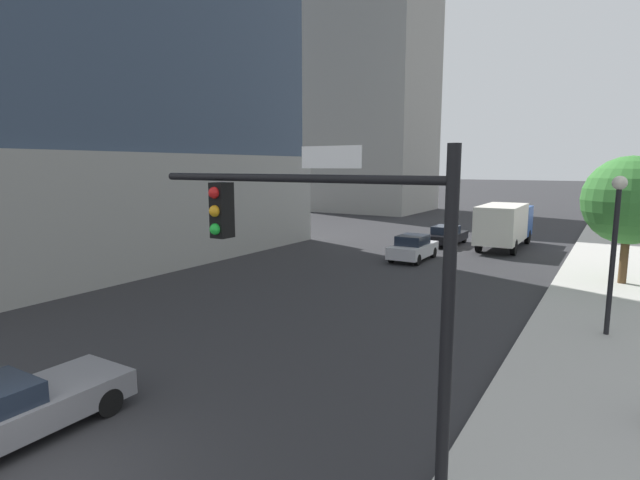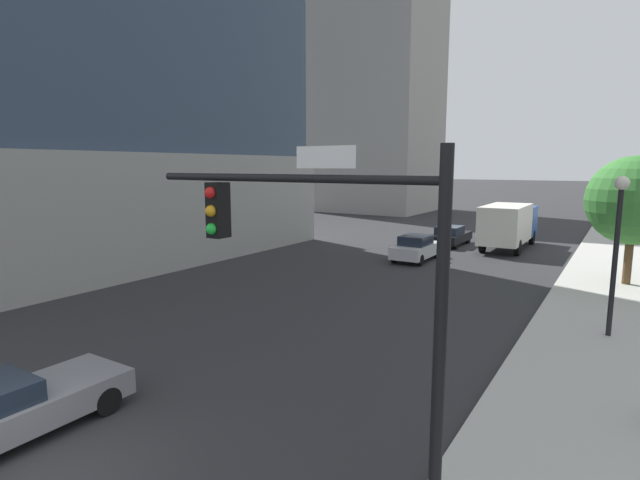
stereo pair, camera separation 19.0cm
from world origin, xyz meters
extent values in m
cube|color=#B2AFA8|center=(8.62, 20.00, 0.07)|extent=(5.30, 120.00, 0.15)
cube|color=gray|center=(-21.26, 14.02, 3.14)|extent=(19.13, 26.83, 6.27)
cube|color=#9E9B93|center=(-19.33, 52.81, 16.92)|extent=(14.74, 12.61, 33.84)
cube|color=gold|center=(-14.91, 49.03, 21.36)|extent=(0.90, 0.90, 42.72)
cylinder|color=black|center=(6.37, 2.86, 3.04)|extent=(0.20, 0.20, 5.79)
cylinder|color=black|center=(3.50, 2.86, 5.41)|extent=(5.74, 0.14, 0.14)
cube|color=black|center=(1.97, 2.86, 4.79)|extent=(0.32, 0.36, 1.05)
sphere|color=red|center=(1.97, 2.67, 5.13)|extent=(0.22, 0.22, 0.22)
sphere|color=orange|center=(1.97, 2.67, 4.79)|extent=(0.22, 0.22, 0.22)
sphere|color=green|center=(1.97, 2.67, 4.45)|extent=(0.22, 0.22, 0.22)
cube|color=white|center=(4.36, 2.86, 5.76)|extent=(1.10, 0.04, 0.36)
cylinder|color=black|center=(8.37, 14.01, 2.53)|extent=(0.16, 0.16, 4.76)
sphere|color=silver|center=(8.37, 14.01, 5.09)|extent=(0.44, 0.44, 0.44)
cylinder|color=brown|center=(8.79, 22.58, 1.33)|extent=(0.36, 0.36, 2.37)
sphere|color=#387F33|center=(8.79, 22.58, 4.05)|extent=(4.07, 4.07, 4.07)
cube|color=slate|center=(-1.94, 0.80, 0.57)|extent=(1.82, 4.43, 0.60)
cylinder|color=black|center=(-2.74, 2.31, 0.32)|extent=(0.22, 0.64, 0.64)
cylinder|color=black|center=(-1.14, 2.31, 0.32)|extent=(0.22, 0.64, 0.64)
cube|color=black|center=(-1.94, 30.29, 0.56)|extent=(1.87, 4.42, 0.57)
cube|color=#19212D|center=(-1.94, 29.94, 1.12)|extent=(1.57, 2.03, 0.55)
cylinder|color=black|center=(-2.76, 31.79, 0.33)|extent=(0.22, 0.65, 0.65)
cylinder|color=black|center=(-1.11, 31.79, 0.33)|extent=(0.22, 0.65, 0.65)
cylinder|color=black|center=(-2.76, 28.78, 0.33)|extent=(0.22, 0.65, 0.65)
cylinder|color=black|center=(-1.11, 28.78, 0.33)|extent=(0.22, 0.65, 0.65)
cube|color=#B7B7BC|center=(-1.94, 23.56, 0.62)|extent=(1.80, 4.08, 0.69)
cube|color=#19212D|center=(-1.94, 23.43, 1.25)|extent=(1.51, 2.02, 0.56)
cylinder|color=black|center=(-2.73, 24.95, 0.32)|extent=(0.22, 0.65, 0.65)
cylinder|color=black|center=(-1.14, 24.95, 0.32)|extent=(0.22, 0.65, 0.65)
cylinder|color=black|center=(-2.73, 22.17, 0.32)|extent=(0.22, 0.65, 0.65)
cylinder|color=black|center=(-1.14, 22.17, 0.32)|extent=(0.22, 0.65, 0.65)
cube|color=#1E4799|center=(1.83, 33.77, 1.67)|extent=(2.46, 2.17, 2.11)
cube|color=silver|center=(1.83, 29.81, 1.83)|extent=(2.46, 5.44, 2.43)
cylinder|color=black|center=(0.75, 33.77, 0.51)|extent=(0.30, 1.02, 1.02)
cylinder|color=black|center=(2.91, 33.77, 0.51)|extent=(0.30, 1.02, 1.02)
cylinder|color=black|center=(0.75, 28.45, 0.51)|extent=(0.30, 1.02, 1.02)
cylinder|color=black|center=(2.91, 28.45, 0.51)|extent=(0.30, 1.02, 1.02)
camera|label=1|loc=(8.41, -4.11, 5.63)|focal=27.60mm
camera|label=2|loc=(8.57, -4.01, 5.63)|focal=27.60mm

